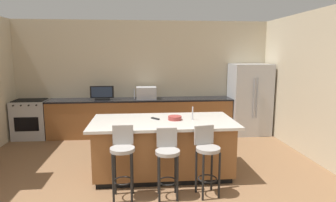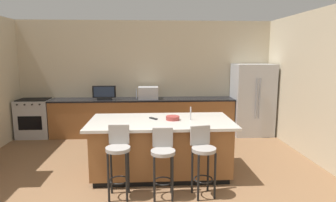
# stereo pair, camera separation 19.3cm
# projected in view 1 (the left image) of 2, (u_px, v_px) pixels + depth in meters

# --- Properties ---
(wall_back) EXTENTS (6.80, 0.12, 2.81)m
(wall_back) POSITION_uv_depth(u_px,v_px,m) (144.00, 77.00, 7.35)
(wall_back) COLOR beige
(wall_back) RESTS_ON ground_plane
(wall_right) EXTENTS (0.12, 4.93, 2.81)m
(wall_right) POSITION_uv_depth(u_px,v_px,m) (317.00, 86.00, 5.41)
(wall_right) COLOR beige
(wall_right) RESTS_ON ground_plane
(counter_back) EXTENTS (4.45, 0.62, 0.91)m
(counter_back) POSITION_uv_depth(u_px,v_px,m) (141.00, 117.00, 7.12)
(counter_back) COLOR brown
(counter_back) RESTS_ON ground_plane
(kitchen_island) EXTENTS (2.34, 1.20, 0.92)m
(kitchen_island) POSITION_uv_depth(u_px,v_px,m) (163.00, 147.00, 4.81)
(kitchen_island) COLOR black
(kitchen_island) RESTS_ON ground_plane
(refrigerator) EXTENTS (0.94, 0.78, 1.75)m
(refrigerator) POSITION_uv_depth(u_px,v_px,m) (249.00, 99.00, 7.23)
(refrigerator) COLOR #B7BABF
(refrigerator) RESTS_ON ground_plane
(range_oven) EXTENTS (0.77, 0.63, 0.93)m
(range_oven) POSITION_uv_depth(u_px,v_px,m) (31.00, 119.00, 6.88)
(range_oven) COLOR #B7BABF
(range_oven) RESTS_ON ground_plane
(microwave) EXTENTS (0.48, 0.36, 0.29)m
(microwave) POSITION_uv_depth(u_px,v_px,m) (146.00, 93.00, 7.03)
(microwave) COLOR #B7BABF
(microwave) RESTS_ON counter_back
(tv_monitor) EXTENTS (0.55, 0.16, 0.33)m
(tv_monitor) POSITION_uv_depth(u_px,v_px,m) (102.00, 94.00, 6.89)
(tv_monitor) COLOR black
(tv_monitor) RESTS_ON counter_back
(sink_faucet_back) EXTENTS (0.02, 0.02, 0.24)m
(sink_faucet_back) POSITION_uv_depth(u_px,v_px,m) (134.00, 94.00, 7.11)
(sink_faucet_back) COLOR #B2B2B7
(sink_faucet_back) RESTS_ON counter_back
(sink_faucet_island) EXTENTS (0.02, 0.02, 0.22)m
(sink_faucet_island) POSITION_uv_depth(u_px,v_px,m) (193.00, 113.00, 4.77)
(sink_faucet_island) COLOR #B2B2B7
(sink_faucet_island) RESTS_ON kitchen_island
(bar_stool_left) EXTENTS (0.34, 0.34, 1.02)m
(bar_stool_left) POSITION_uv_depth(u_px,v_px,m) (123.00, 155.00, 3.99)
(bar_stool_left) COLOR gray
(bar_stool_left) RESTS_ON ground_plane
(bar_stool_center) EXTENTS (0.34, 0.34, 0.97)m
(bar_stool_center) POSITION_uv_depth(u_px,v_px,m) (167.00, 157.00, 4.02)
(bar_stool_center) COLOR gray
(bar_stool_center) RESTS_ON ground_plane
(bar_stool_right) EXTENTS (0.35, 0.36, 0.99)m
(bar_stool_right) POSITION_uv_depth(u_px,v_px,m) (207.00, 154.00, 4.08)
(bar_stool_right) COLOR gray
(bar_stool_right) RESTS_ON ground_plane
(fruit_bowl) EXTENTS (0.22, 0.22, 0.06)m
(fruit_bowl) POSITION_uv_depth(u_px,v_px,m) (175.00, 118.00, 4.77)
(fruit_bowl) COLOR #993833
(fruit_bowl) RESTS_ON kitchen_island
(tv_remote) EXTENTS (0.14, 0.16, 0.02)m
(tv_remote) POSITION_uv_depth(u_px,v_px,m) (155.00, 119.00, 4.83)
(tv_remote) COLOR black
(tv_remote) RESTS_ON kitchen_island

